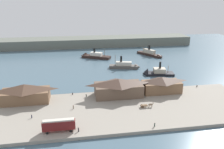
{
  "coord_description": "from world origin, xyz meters",
  "views": [
    {
      "loc": [
        -18.84,
        -104.53,
        44.24
      ],
      "look_at": [
        1.33,
        18.06,
        2.0
      ],
      "focal_mm": 36.8,
      "sensor_mm": 36.0,
      "label": 1
    }
  ],
  "objects_px": {
    "ferry_shed_east_terminal": "(161,84)",
    "ferry_moored_east": "(151,54)",
    "ferry_shed_customs_shed": "(118,87)",
    "pedestrian_near_cart": "(32,116)",
    "ferry_outer_harbor": "(155,73)",
    "ferry_moored_west": "(126,66)",
    "pedestrian_walking_east": "(155,125)",
    "street_tram": "(59,125)",
    "ferry_shed_central_terminal": "(25,93)",
    "pedestrian_standing_center": "(86,95)",
    "pedestrian_by_tram": "(73,128)",
    "horse_cart": "(147,105)",
    "mooring_post_center_west": "(197,86)",
    "pedestrian_walking_west": "(73,107)",
    "mooring_post_east": "(73,94)",
    "pedestrian_at_waters_edge": "(78,130)",
    "ferry_near_quay": "(93,56)"
  },
  "relations": [
    {
      "from": "ferry_moored_west",
      "to": "pedestrian_near_cart",
      "type": "bearing_deg",
      "value": -129.87
    },
    {
      "from": "ferry_shed_customs_shed",
      "to": "pedestrian_at_waters_edge",
      "type": "xyz_separation_m",
      "value": [
        -18.83,
        -26.95,
        -3.36
      ]
    },
    {
      "from": "pedestrian_by_tram",
      "to": "mooring_post_center_west",
      "type": "xyz_separation_m",
      "value": [
        61.91,
        30.0,
        -0.36
      ]
    },
    {
      "from": "pedestrian_by_tram",
      "to": "ferry_moored_west",
      "type": "bearing_deg",
      "value": 63.79
    },
    {
      "from": "ferry_shed_customs_shed",
      "to": "pedestrian_standing_center",
      "type": "relative_size",
      "value": 14.11
    },
    {
      "from": "pedestrian_walking_east",
      "to": "street_tram",
      "type": "bearing_deg",
      "value": 175.94
    },
    {
      "from": "ferry_shed_central_terminal",
      "to": "pedestrian_by_tram",
      "type": "bearing_deg",
      "value": -52.63
    },
    {
      "from": "ferry_near_quay",
      "to": "ferry_shed_customs_shed",
      "type": "bearing_deg",
      "value": -85.94
    },
    {
      "from": "pedestrian_walking_east",
      "to": "mooring_post_east",
      "type": "distance_m",
      "value": 43.19
    },
    {
      "from": "pedestrian_at_waters_edge",
      "to": "street_tram",
      "type": "bearing_deg",
      "value": 170.17
    },
    {
      "from": "street_tram",
      "to": "ferry_moored_east",
      "type": "distance_m",
      "value": 118.83
    },
    {
      "from": "pedestrian_walking_east",
      "to": "mooring_post_center_west",
      "type": "xyz_separation_m",
      "value": [
        33.65,
        32.34,
        -0.29
      ]
    },
    {
      "from": "ferry_shed_customs_shed",
      "to": "pedestrian_near_cart",
      "type": "xyz_separation_m",
      "value": [
        -35.86,
        -14.96,
        -3.4
      ]
    },
    {
      "from": "ferry_moored_west",
      "to": "pedestrian_walking_east",
      "type": "bearing_deg",
      "value": -95.04
    },
    {
      "from": "pedestrian_standing_center",
      "to": "pedestrian_at_waters_edge",
      "type": "bearing_deg",
      "value": -98.55
    },
    {
      "from": "ferry_shed_customs_shed",
      "to": "horse_cart",
      "type": "height_order",
      "value": "ferry_shed_customs_shed"
    },
    {
      "from": "ferry_shed_east_terminal",
      "to": "mooring_post_east",
      "type": "bearing_deg",
      "value": 175.08
    },
    {
      "from": "pedestrian_walking_east",
      "to": "ferry_moored_east",
      "type": "relative_size",
      "value": 0.07
    },
    {
      "from": "pedestrian_walking_east",
      "to": "ferry_near_quay",
      "type": "relative_size",
      "value": 0.07
    },
    {
      "from": "pedestrian_near_cart",
      "to": "mooring_post_east",
      "type": "height_order",
      "value": "pedestrian_near_cart"
    },
    {
      "from": "ferry_shed_customs_shed",
      "to": "street_tram",
      "type": "height_order",
      "value": "ferry_shed_customs_shed"
    },
    {
      "from": "pedestrian_by_tram",
      "to": "ferry_outer_harbor",
      "type": "bearing_deg",
      "value": 48.53
    },
    {
      "from": "ferry_moored_east",
      "to": "ferry_shed_east_terminal",
      "type": "bearing_deg",
      "value": -105.11
    },
    {
      "from": "ferry_shed_central_terminal",
      "to": "pedestrian_walking_east",
      "type": "xyz_separation_m",
      "value": [
        48.1,
        -28.32,
        -3.33
      ]
    },
    {
      "from": "ferry_shed_central_terminal",
      "to": "pedestrian_standing_center",
      "type": "distance_m",
      "value": 26.2
    },
    {
      "from": "ferry_shed_east_terminal",
      "to": "ferry_near_quay",
      "type": "distance_m",
      "value": 78.48
    },
    {
      "from": "ferry_shed_east_terminal",
      "to": "ferry_moored_east",
      "type": "bearing_deg",
      "value": 74.89
    },
    {
      "from": "horse_cart",
      "to": "pedestrian_near_cart",
      "type": "height_order",
      "value": "horse_cart"
    },
    {
      "from": "ferry_shed_central_terminal",
      "to": "pedestrian_at_waters_edge",
      "type": "height_order",
      "value": "ferry_shed_central_terminal"
    },
    {
      "from": "ferry_shed_central_terminal",
      "to": "ferry_moored_west",
      "type": "height_order",
      "value": "ferry_shed_central_terminal"
    },
    {
      "from": "ferry_shed_central_terminal",
      "to": "pedestrian_by_tram",
      "type": "distance_m",
      "value": 32.86
    },
    {
      "from": "pedestrian_standing_center",
      "to": "pedestrian_at_waters_edge",
      "type": "relative_size",
      "value": 0.96
    },
    {
      "from": "street_tram",
      "to": "pedestrian_walking_east",
      "type": "bearing_deg",
      "value": -4.06
    },
    {
      "from": "pedestrian_walking_west",
      "to": "mooring_post_east",
      "type": "bearing_deg",
      "value": 91.19
    },
    {
      "from": "pedestrian_at_waters_edge",
      "to": "ferry_moored_west",
      "type": "relative_size",
      "value": 0.08
    },
    {
      "from": "ferry_shed_central_terminal",
      "to": "pedestrian_near_cart",
      "type": "xyz_separation_m",
      "value": [
        4.77,
        -15.12,
        -3.38
      ]
    },
    {
      "from": "horse_cart",
      "to": "ferry_moored_east",
      "type": "relative_size",
      "value": 0.24
    },
    {
      "from": "ferry_shed_customs_shed",
      "to": "horse_cart",
      "type": "relative_size",
      "value": 3.86
    },
    {
      "from": "pedestrian_near_cart",
      "to": "ferry_outer_harbor",
      "type": "relative_size",
      "value": 0.08
    },
    {
      "from": "pedestrian_at_waters_edge",
      "to": "ferry_outer_harbor",
      "type": "bearing_deg",
      "value": 50.27
    },
    {
      "from": "ferry_shed_central_terminal",
      "to": "ferry_shed_east_terminal",
      "type": "distance_m",
      "value": 61.49
    },
    {
      "from": "ferry_shed_east_terminal",
      "to": "mooring_post_center_west",
      "type": "bearing_deg",
      "value": 9.04
    },
    {
      "from": "pedestrian_standing_center",
      "to": "mooring_post_east",
      "type": "distance_m",
      "value": 7.13
    },
    {
      "from": "street_tram",
      "to": "ferry_moored_east",
      "type": "bearing_deg",
      "value": 56.5
    },
    {
      "from": "horse_cart",
      "to": "mooring_post_center_west",
      "type": "relative_size",
      "value": 6.25
    },
    {
      "from": "mooring_post_center_west",
      "to": "pedestrian_walking_east",
      "type": "bearing_deg",
      "value": -136.14
    },
    {
      "from": "pedestrian_standing_center",
      "to": "ferry_moored_east",
      "type": "height_order",
      "value": "ferry_moored_east"
    },
    {
      "from": "ferry_shed_central_terminal",
      "to": "pedestrian_near_cart",
      "type": "relative_size",
      "value": 13.49
    },
    {
      "from": "mooring_post_east",
      "to": "ferry_moored_west",
      "type": "bearing_deg",
      "value": 49.16
    },
    {
      "from": "pedestrian_walking_west",
      "to": "pedestrian_near_cart",
      "type": "relative_size",
      "value": 1.11
    }
  ]
}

